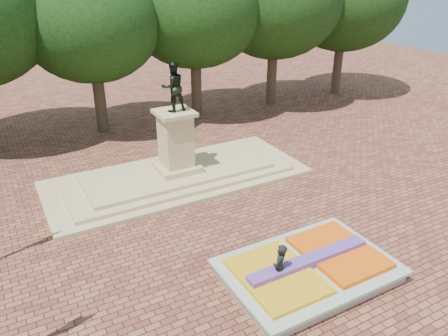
{
  "coord_description": "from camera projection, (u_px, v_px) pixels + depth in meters",
  "views": [
    {
      "loc": [
        -8.12,
        -12.01,
        10.8
      ],
      "look_at": [
        0.67,
        3.93,
        2.2
      ],
      "focal_mm": 35.0,
      "sensor_mm": 36.0,
      "label": 1
    }
  ],
  "objects": [
    {
      "name": "ground",
      "position": [
        256.0,
        257.0,
        17.67
      ],
      "size": [
        90.0,
        90.0,
        0.0
      ],
      "primitive_type": "plane",
      "color": "brown",
      "rests_on": "ground"
    },
    {
      "name": "flower_bed",
      "position": [
        309.0,
        269.0,
        16.37
      ],
      "size": [
        6.3,
        4.3,
        0.91
      ],
      "color": "gray",
      "rests_on": "ground"
    },
    {
      "name": "monument",
      "position": [
        177.0,
        164.0,
        23.62
      ],
      "size": [
        14.0,
        6.0,
        6.4
      ],
      "color": "tan",
      "rests_on": "ground"
    },
    {
      "name": "tree_row_back",
      "position": [
        147.0,
        28.0,
        30.09
      ],
      "size": [
        44.8,
        8.8,
        10.43
      ],
      "color": "#36271D",
      "rests_on": "ground"
    },
    {
      "name": "pedestrian",
      "position": [
        280.0,
        268.0,
        15.53
      ],
      "size": [
        0.83,
        0.76,
        1.9
      ],
      "primitive_type": "imported",
      "rotation": [
        0.0,
        0.0,
        3.73
      ],
      "color": "black",
      "rests_on": "ground"
    }
  ]
}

